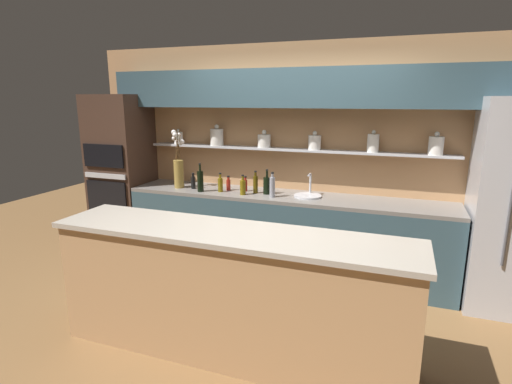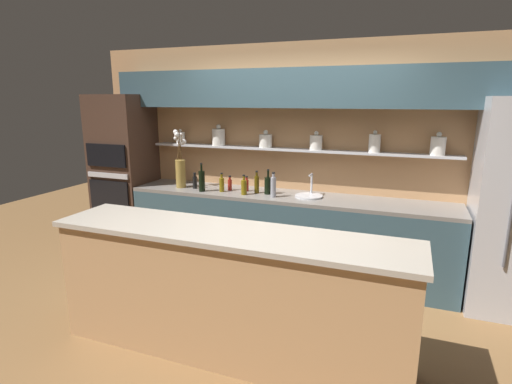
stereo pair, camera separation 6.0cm
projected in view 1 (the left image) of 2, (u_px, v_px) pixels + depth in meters
name	position (u px, v px, depth m)	size (l,w,h in m)	color
ground_plane	(249.00, 326.00, 3.57)	(12.00, 12.00, 0.00)	brown
back_wall_unit	(296.00, 137.00, 4.61)	(5.20, 0.44, 2.60)	tan
back_counter_unit	(284.00, 233.00, 4.61)	(3.69, 0.62, 0.92)	#334C56
island_counter	(230.00, 293.00, 3.08)	(2.81, 0.61, 1.02)	tan
oven_tower	(122.00, 174.00, 5.22)	(0.69, 0.64, 2.03)	#3D281E
flower_vase	(179.00, 168.00, 4.82)	(0.16, 0.15, 0.70)	olive
sink_fixture	(308.00, 195.00, 4.42)	(0.30, 0.30, 0.25)	#B7B7BC
bottle_wine_0	(267.00, 185.00, 4.53)	(0.08, 0.08, 0.28)	black
bottle_sauce_1	(228.00, 184.00, 4.71)	(0.05, 0.05, 0.17)	maroon
bottle_wine_2	(200.00, 181.00, 4.64)	(0.07, 0.07, 0.33)	black
bottle_oil_3	(256.00, 184.00, 4.56)	(0.05, 0.05, 0.26)	#47380A
bottle_oil_4	(220.00, 184.00, 4.64)	(0.06, 0.06, 0.22)	brown
bottle_sauce_5	(193.00, 182.00, 4.80)	(0.05, 0.05, 0.19)	black
bottle_oil_6	(243.00, 187.00, 4.49)	(0.06, 0.06, 0.23)	brown
bottle_spirit_7	(272.00, 186.00, 4.38)	(0.06, 0.06, 0.28)	gray
bottle_sauce_8	(245.00, 185.00, 4.67)	(0.05, 0.05, 0.18)	maroon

